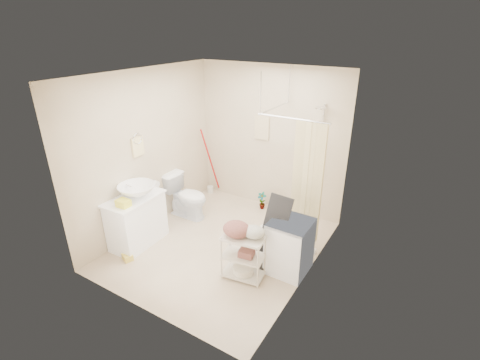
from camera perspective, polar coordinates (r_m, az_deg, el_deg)
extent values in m
plane|color=beige|center=(5.57, -3.12, -10.64)|extent=(3.20, 3.20, 0.00)
cube|color=silver|center=(4.61, -3.88, 16.92)|extent=(2.80, 3.20, 0.04)
cube|color=beige|center=(6.25, 4.89, 6.61)|extent=(2.80, 0.04, 2.60)
cube|color=beige|center=(3.88, -16.98, -6.01)|extent=(2.80, 0.04, 2.60)
cube|color=beige|center=(5.81, -14.98, 4.48)|extent=(0.04, 3.20, 2.60)
cube|color=beige|center=(4.37, 11.89, -1.84)|extent=(0.04, 3.20, 2.60)
cube|color=white|center=(5.65, -16.57, -6.39)|extent=(0.54, 0.93, 0.80)
imported|color=white|center=(5.44, -16.57, -1.71)|extent=(0.65, 0.65, 0.19)
cube|color=yellow|center=(5.23, -18.60, -3.62)|extent=(0.19, 0.15, 0.10)
cube|color=yellow|center=(5.49, -17.99, -11.78)|extent=(0.28, 0.25, 0.13)
imported|color=white|center=(6.25, -8.69, -2.61)|extent=(0.77, 0.44, 0.78)
imported|color=brown|center=(6.51, 3.61, -3.38)|extent=(0.18, 0.13, 0.34)
imported|color=brown|center=(6.46, 6.01, -3.72)|extent=(0.23, 0.22, 0.34)
cube|color=beige|center=(6.24, 3.63, 8.54)|extent=(0.28, 0.03, 0.42)
imported|color=silver|center=(5.90, 9.71, 6.85)|extent=(0.11, 0.11, 0.27)
imported|color=#38469B|center=(5.86, 10.94, 6.16)|extent=(0.10, 0.11, 0.18)
cube|color=white|center=(4.91, 8.14, -10.69)|extent=(0.54, 0.56, 0.78)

